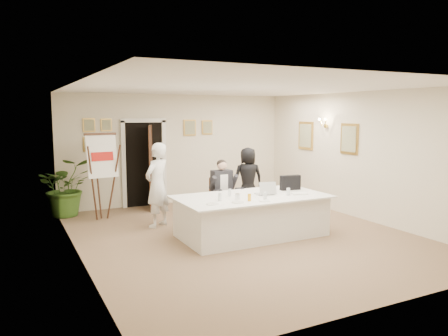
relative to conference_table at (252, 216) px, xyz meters
name	(u,v)px	position (x,y,z in m)	size (l,w,h in m)	color
floor	(243,235)	(-0.14, 0.11, -0.39)	(7.00, 7.00, 0.00)	brown
ceiling	(243,88)	(-0.14, 0.11, 2.41)	(6.00, 7.00, 0.02)	white
wall_back	(177,149)	(-0.14, 3.61, 1.01)	(6.00, 0.10, 2.80)	beige
wall_front	(388,193)	(-0.14, -3.39, 1.01)	(6.00, 0.10, 2.80)	beige
wall_left	(77,173)	(-3.14, 0.11, 1.01)	(0.10, 7.00, 2.80)	beige
wall_right	(362,156)	(2.86, 0.11, 1.01)	(0.10, 7.00, 2.80)	beige
doorway	(146,165)	(-1.02, 3.43, 0.65)	(1.14, 0.86, 2.20)	black
pictures_back_wall	(147,132)	(-0.94, 3.58, 1.46)	(3.40, 0.06, 0.80)	gold
pictures_right_wall	(326,137)	(2.83, 1.31, 1.36)	(0.06, 2.20, 0.80)	gold
wall_sconce	(324,123)	(2.76, 1.31, 1.71)	(0.20, 0.30, 0.24)	gold
conference_table	(252,216)	(0.00, 0.00, 0.00)	(2.86, 1.52, 0.78)	white
seated_man	(223,191)	(-0.05, 1.14, 0.29)	(0.59, 0.63, 1.37)	black
flip_chart	(101,181)	(-2.30, 2.52, 0.47)	(0.67, 0.45, 1.87)	#3A2412
standing_man	(157,185)	(-1.38, 1.46, 0.47)	(0.63, 0.42, 1.74)	white
standing_woman	(248,178)	(1.12, 2.11, 0.36)	(0.74, 0.48, 1.51)	black
potted_palm	(66,187)	(-2.94, 3.31, 0.27)	(1.20, 1.04, 1.33)	#386220
laptop	(264,187)	(0.30, 0.03, 0.52)	(0.34, 0.36, 0.28)	#B7BABC
laptop_bag	(290,183)	(1.03, 0.21, 0.53)	(0.43, 0.12, 0.30)	black
paper_stack	(299,193)	(0.91, -0.27, 0.40)	(0.29, 0.20, 0.03)	white
plate_left	(212,204)	(-1.00, -0.37, 0.39)	(0.22, 0.22, 0.01)	white
plate_mid	(238,202)	(-0.53, -0.43, 0.39)	(0.22, 0.22, 0.01)	white
plate_near	(265,201)	(-0.04, -0.53, 0.39)	(0.21, 0.21, 0.01)	white
glass_a	(220,197)	(-0.74, -0.14, 0.45)	(0.07, 0.07, 0.14)	silver
glass_b	(265,196)	(0.03, -0.43, 0.45)	(0.07, 0.07, 0.14)	silver
glass_c	(288,192)	(0.65, -0.26, 0.45)	(0.07, 0.07, 0.14)	silver
glass_d	(230,192)	(-0.39, 0.16, 0.45)	(0.06, 0.06, 0.14)	silver
oj_glass	(249,197)	(-0.29, -0.40, 0.45)	(0.06, 0.06, 0.13)	orange
steel_jug	(237,197)	(-0.41, -0.19, 0.44)	(0.09, 0.09, 0.11)	silver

